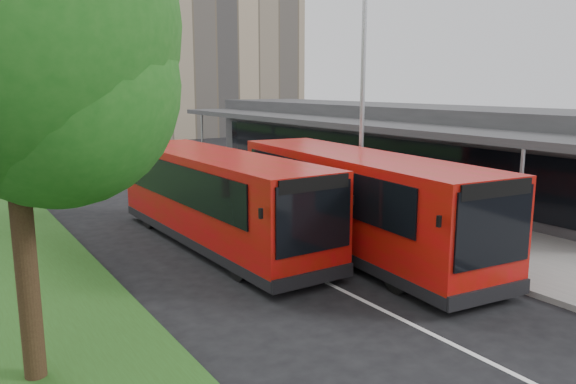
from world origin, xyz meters
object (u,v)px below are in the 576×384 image
(bus_main, at_px, (356,202))
(car_far, at_px, (12,133))
(tree_near, at_px, (5,47))
(lamp_post_near, at_px, (361,92))
(car_near, at_px, (63,138))
(bus_second, at_px, (217,199))
(litter_bin, at_px, (254,174))
(bollard, at_px, (195,158))
(lamp_post_far, at_px, (155,89))

(bus_main, height_order, car_far, bus_main)
(tree_near, relative_size, lamp_post_near, 1.06)
(car_near, bearing_deg, lamp_post_near, -61.15)
(bus_second, relative_size, car_far, 2.52)
(lamp_post_near, distance_m, car_far, 42.70)
(car_near, distance_m, car_far, 7.83)
(lamp_post_near, height_order, car_near, lamp_post_near)
(litter_bin, xyz_separation_m, bollard, (0.03, 7.41, -0.03))
(bus_main, xyz_separation_m, bus_second, (-3.16, 2.87, -0.05))
(bus_main, height_order, bollard, bus_main)
(bus_main, bearing_deg, tree_near, -157.74)
(bus_main, distance_m, bollard, 18.92)
(lamp_post_far, bearing_deg, bus_main, -94.56)
(bus_main, bearing_deg, litter_bin, 80.84)
(lamp_post_near, relative_size, bus_main, 0.75)
(lamp_post_near, bearing_deg, bus_main, -130.98)
(bus_second, bearing_deg, car_near, 85.24)
(litter_bin, height_order, bollard, litter_bin)
(lamp_post_far, height_order, bollard, lamp_post_far)
(bus_second, bearing_deg, tree_near, -138.24)
(tree_near, bearing_deg, bollard, 60.50)
(lamp_post_far, distance_m, bus_second, 20.04)
(tree_near, xyz_separation_m, car_far, (5.28, 47.05, -4.83))
(bollard, bearing_deg, litter_bin, -90.22)
(litter_bin, relative_size, car_near, 0.28)
(litter_bin, bearing_deg, bus_main, -104.07)
(car_near, bearing_deg, tree_near, -77.56)
(tree_near, bearing_deg, car_far, 83.60)
(tree_near, relative_size, bus_main, 0.80)
(litter_bin, bearing_deg, car_far, 101.90)
(lamp_post_far, bearing_deg, tree_near, -114.04)
(bus_second, xyz_separation_m, litter_bin, (5.99, 8.41, -0.83))
(bus_main, xyz_separation_m, car_far, (-4.10, 44.13, -0.85))
(lamp_post_far, relative_size, car_far, 1.98)
(tree_near, bearing_deg, car_near, 78.23)
(car_far, bearing_deg, car_near, -47.89)
(lamp_post_far, height_order, car_far, lamp_post_far)
(lamp_post_near, distance_m, litter_bin, 10.17)
(tree_near, height_order, lamp_post_near, tree_near)
(bollard, bearing_deg, lamp_post_near, -93.78)
(bus_second, bearing_deg, lamp_post_far, 74.34)
(lamp_post_far, distance_m, car_far, 23.22)
(lamp_post_near, height_order, car_far, lamp_post_near)
(bus_main, relative_size, litter_bin, 10.93)
(car_far, bearing_deg, lamp_post_far, -55.76)
(lamp_post_far, xyz_separation_m, car_far, (-5.85, 22.11, -4.05))
(car_near, bearing_deg, litter_bin, -57.13)
(lamp_post_near, height_order, bus_second, lamp_post_near)
(tree_near, xyz_separation_m, bus_second, (6.21, 5.80, -4.03))
(lamp_post_far, xyz_separation_m, bus_main, (-1.75, -22.02, -3.20))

